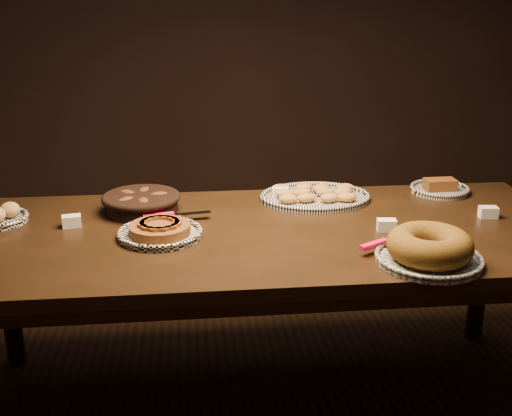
{
  "coord_description": "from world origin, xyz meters",
  "views": [
    {
      "loc": [
        -0.26,
        -2.25,
        1.62
      ],
      "look_at": [
        -0.02,
        0.05,
        0.82
      ],
      "focal_mm": 45.0,
      "sensor_mm": 36.0,
      "label": 1
    }
  ],
  "objects": [
    {
      "name": "apple_tart_plate",
      "position": [
        -0.38,
        -0.03,
        0.77
      ],
      "size": [
        0.35,
        0.35,
        0.06
      ],
      "rotation": [
        0.0,
        0.0,
        0.26
      ],
      "color": "white",
      "rests_on": "buffet_table"
    },
    {
      "name": "bundt_cake_plate",
      "position": [
        0.51,
        -0.36,
        0.8
      ],
      "size": [
        0.39,
        0.4,
        0.11
      ],
      "rotation": [
        0.0,
        0.0,
        0.0
      ],
      "color": "black",
      "rests_on": "buffet_table"
    },
    {
      "name": "buffet_table",
      "position": [
        0.0,
        0.0,
        0.68
      ],
      "size": [
        2.4,
        1.0,
        0.75
      ],
      "color": "black",
      "rests_on": "ground"
    },
    {
      "name": "tent_cards",
      "position": [
        0.09,
        0.08,
        0.77
      ],
      "size": [
        1.71,
        0.5,
        0.04
      ],
      "color": "white",
      "rests_on": "buffet_table"
    },
    {
      "name": "loaf_plate",
      "position": [
        0.84,
        0.38,
        0.77
      ],
      "size": [
        0.26,
        0.26,
        0.06
      ],
      "rotation": [
        0.0,
        0.0,
        0.02
      ],
      "color": "black",
      "rests_on": "buffet_table"
    },
    {
      "name": "croissant_basket",
      "position": [
        -0.47,
        0.26,
        0.8
      ],
      "size": [
        0.36,
        0.36,
        0.08
      ],
      "rotation": [
        0.0,
        0.0,
        -0.24
      ],
      "color": "black",
      "rests_on": "buffet_table"
    },
    {
      "name": "madeleine_platter",
      "position": [
        0.26,
        0.33,
        0.77
      ],
      "size": [
        0.47,
        0.38,
        0.05
      ],
      "rotation": [
        0.0,
        0.0,
        0.31
      ],
      "color": "black",
      "rests_on": "buffet_table"
    },
    {
      "name": "ground",
      "position": [
        0.0,
        0.0,
        0.0
      ],
      "size": [
        5.0,
        5.0,
        0.0
      ],
      "primitive_type": "plane",
      "color": "black",
      "rests_on": "ground"
    }
  ]
}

